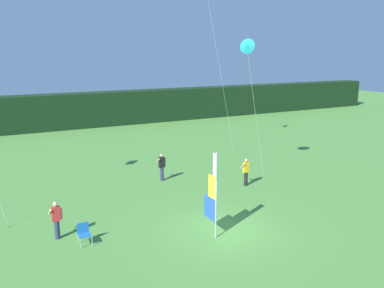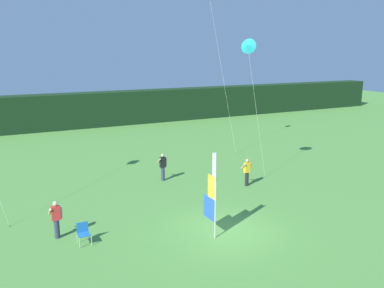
% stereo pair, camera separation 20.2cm
% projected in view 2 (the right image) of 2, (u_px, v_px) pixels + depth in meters
% --- Properties ---
extents(ground_plane, '(120.00, 120.00, 0.00)m').
position_uv_depth(ground_plane, '(224.00, 231.00, 18.30)').
color(ground_plane, '#518E3D').
extents(distant_treeline, '(80.00, 2.40, 3.55)m').
position_uv_depth(distant_treeline, '(80.00, 110.00, 42.77)').
color(distant_treeline, black).
rests_on(distant_treeline, ground).
extents(banner_flag, '(0.06, 1.03, 3.77)m').
position_uv_depth(banner_flag, '(212.00, 196.00, 17.49)').
color(banner_flag, '#B7B7BC').
rests_on(banner_flag, ground).
extents(person_near_banner, '(0.55, 0.48, 1.65)m').
position_uv_depth(person_near_banner, '(56.00, 219.00, 17.45)').
color(person_near_banner, '#2D334C').
rests_on(person_near_banner, ground).
extents(person_mid_field, '(0.55, 0.48, 1.64)m').
position_uv_depth(person_mid_field, '(247.00, 171.00, 24.28)').
color(person_mid_field, black).
rests_on(person_mid_field, ground).
extents(person_far_left, '(0.55, 0.48, 1.70)m').
position_uv_depth(person_far_left, '(163.00, 166.00, 25.25)').
color(person_far_left, '#2D334C').
rests_on(person_far_left, ground).
extents(folding_chair, '(0.51, 0.51, 0.89)m').
position_uv_depth(folding_chair, '(83.00, 232.00, 17.02)').
color(folding_chair, '#BCBCC1').
rests_on(folding_chair, ground).
extents(kite_cyan_delta_0, '(1.87, 1.04, 8.58)m').
position_uv_depth(kite_cyan_delta_0, '(248.00, 46.00, 23.96)').
color(kite_cyan_delta_0, brown).
rests_on(kite_cyan_delta_0, ground).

